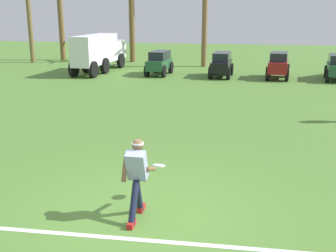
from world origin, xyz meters
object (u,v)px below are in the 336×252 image
Objects in this scene: frisbee_thrower at (137,175)px; box_truck at (99,51)px; frisbee_in_flight at (159,165)px; parked_car_slot_b at (222,64)px; parked_car_slot_a at (159,62)px; parked_car_slot_c at (278,65)px; palm_tree_far_left at (28,5)px; palm_tree_right_of_centre at (132,20)px; palm_tree_far_right at (205,13)px; palm_tree_left_of_centre at (60,3)px.

frisbee_thrower is 0.24× the size of box_truck.
box_truck is (-6.91, 16.59, 0.56)m from frisbee_in_flight.
parked_car_slot_b is at bearing 88.69° from frisbee_in_flight.
parked_car_slot_a is 1.00× the size of parked_car_slot_b.
palm_tree_far_left reaches higher than parked_car_slot_c.
parked_car_slot_a is 0.49× the size of palm_tree_right_of_centre.
palm_tree_far_left reaches higher than frisbee_in_flight.
palm_tree_far_right reaches higher than frisbee_in_flight.
parked_car_slot_c is 17.36m from palm_tree_far_left.
parked_car_slot_b is at bearing -41.85° from palm_tree_right_of_centre.
frisbee_thrower is at bearing -75.11° from palm_tree_right_of_centre.
palm_tree_far_right is (5.23, -1.73, 0.54)m from palm_tree_right_of_centre.
box_truck reaches higher than parked_car_slot_b.
frisbee_in_flight is at bearing -87.09° from palm_tree_far_right.
frisbee_thrower is at bearing -92.03° from parked_car_slot_b.
palm_tree_far_right is (-1.39, 4.20, 2.69)m from parked_car_slot_b.
palm_tree_far_left reaches higher than parked_car_slot_b.
box_truck is (-6.68, 17.43, 0.43)m from frisbee_thrower.
parked_car_slot_c is 6.72m from palm_tree_far_right.
parked_car_slot_b is 0.42× the size of palm_tree_far_right.
frisbee_in_flight is 0.06× the size of palm_tree_right_of_centre.
parked_car_slot_c is 0.49× the size of palm_tree_right_of_centre.
frisbee_thrower is 23.54m from palm_tree_right_of_centre.
frisbee_in_flight is 17.98m from box_truck.
palm_tree_far_left is 1.08× the size of palm_tree_far_right.
palm_tree_right_of_centre is at bearing 118.13° from parked_car_slot_a.
frisbee_thrower is 0.22× the size of palm_tree_far_left.
palm_tree_left_of_centre is (1.51, 1.81, 0.13)m from palm_tree_far_left.
parked_car_slot_a is at bearing 177.90° from parked_car_slot_c.
parked_car_slot_c is at bearing -2.10° from parked_car_slot_a.
parked_car_slot_c is (3.04, -0.10, 0.02)m from parked_car_slot_b.
frisbee_thrower is 0.24× the size of palm_tree_far_right.
frisbee_thrower reaches higher than frisbee_in_flight.
palm_tree_right_of_centre is (-6.62, 5.93, 2.15)m from parked_car_slot_b.
palm_tree_left_of_centre reaches higher than frisbee_in_flight.
parked_car_slot_a is at bearing -22.67° from palm_tree_far_left.
parked_car_slot_c is at bearing -14.90° from palm_tree_far_left.
palm_tree_far_left is (-13.09, 20.18, 3.24)m from frisbee_in_flight.
palm_tree_left_of_centre is at bearing 169.80° from palm_tree_far_right.
frisbee_thrower reaches higher than parked_car_slot_b.
palm_tree_far_right is (5.89, 3.50, 2.18)m from box_truck.
box_truck is 1.19× the size of palm_tree_right_of_centre.
palm_tree_left_of_centre is (-14.98, 6.19, 3.30)m from parked_car_slot_c.
parked_car_slot_c reaches higher than parked_car_slot_a.
palm_tree_far_left is (-13.45, 4.29, 3.20)m from parked_car_slot_b.
palm_tree_left_of_centre is (-8.41, 5.95, 3.33)m from parked_car_slot_a.
box_truck reaches higher than frisbee_thrower.
palm_tree_right_of_centre is at bearing -1.80° from palm_tree_left_of_centre.
parked_car_slot_c is 11.58m from palm_tree_right_of_centre.
parked_car_slot_c is at bearing -22.47° from palm_tree_left_of_centre.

